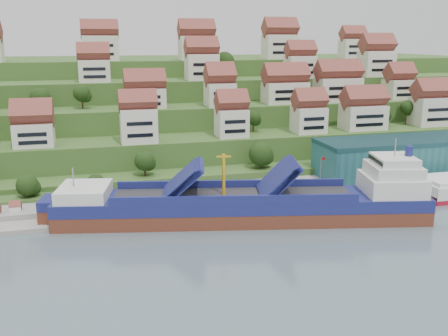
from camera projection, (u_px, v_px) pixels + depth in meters
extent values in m
plane|color=slate|center=(265.00, 216.00, 112.65)|extent=(300.00, 300.00, 0.00)
cube|color=gray|center=(318.00, 186.00, 131.36)|extent=(180.00, 14.00, 2.20)
cube|color=#2D4C1E|center=(191.00, 137.00, 192.65)|extent=(260.00, 128.00, 4.00)
cube|color=#2D4C1E|center=(189.00, 126.00, 196.45)|extent=(260.00, 118.00, 11.00)
cube|color=#2D4C1E|center=(185.00, 114.00, 203.06)|extent=(260.00, 102.00, 18.00)
cube|color=#2D4C1E|center=(181.00, 103.00, 209.67)|extent=(260.00, 86.00, 25.00)
cube|color=#2D4C1E|center=(178.00, 94.00, 217.34)|extent=(260.00, 68.00, 31.00)
cube|color=silver|center=(34.00, 134.00, 132.59)|extent=(10.12, 8.57, 6.14)
cube|color=silver|center=(139.00, 126.00, 136.59)|extent=(9.79, 7.03, 9.32)
cube|color=silver|center=(232.00, 123.00, 145.05)|extent=(8.71, 7.62, 8.00)
cube|color=silver|center=(309.00, 120.00, 151.17)|extent=(9.28, 7.73, 7.75)
cube|color=silver|center=(363.00, 117.00, 156.93)|extent=(13.25, 8.26, 7.57)
cube|color=silver|center=(432.00, 111.00, 164.32)|extent=(13.33, 8.31, 9.19)
cube|color=silver|center=(145.00, 98.00, 153.68)|extent=(12.07, 7.90, 6.01)
cube|color=silver|center=(220.00, 95.00, 157.23)|extent=(8.75, 8.56, 7.32)
cube|color=silver|center=(285.00, 93.00, 165.04)|extent=(14.23, 8.36, 6.89)
cube|color=silver|center=(338.00, 90.00, 169.10)|extent=(14.94, 8.18, 7.95)
cube|color=silver|center=(398.00, 89.00, 176.89)|extent=(9.30, 8.04, 6.78)
cube|color=silver|center=(94.00, 71.00, 162.46)|extent=(9.94, 7.30, 7.16)
cube|color=silver|center=(202.00, 67.00, 170.47)|extent=(10.73, 7.79, 8.74)
cube|color=silver|center=(300.00, 67.00, 178.38)|extent=(10.00, 7.14, 7.88)
cube|color=silver|center=(376.00, 64.00, 187.47)|extent=(11.92, 8.47, 9.39)
cube|color=silver|center=(101.00, 48.00, 179.88)|extent=(12.61, 7.51, 8.87)
cube|color=silver|center=(197.00, 48.00, 186.86)|extent=(12.92, 8.15, 8.81)
cube|color=silver|center=(280.00, 47.00, 197.04)|extent=(12.78, 8.73, 9.33)
cube|color=silver|center=(352.00, 49.00, 205.98)|extent=(9.73, 7.05, 7.72)
ellipsoid|color=#203B13|center=(261.00, 154.00, 136.98)|extent=(6.68, 6.68, 6.68)
ellipsoid|color=#203B13|center=(145.00, 161.00, 129.30)|extent=(5.25, 5.25, 5.25)
ellipsoid|color=#203B13|center=(385.00, 115.00, 163.26)|extent=(4.29, 4.29, 4.29)
ellipsoid|color=#203B13|center=(407.00, 107.00, 164.64)|extent=(4.55, 4.55, 4.55)
ellipsoid|color=#203B13|center=(253.00, 118.00, 152.43)|extent=(4.57, 4.57, 4.57)
ellipsoid|color=#203B13|center=(325.00, 83.00, 173.21)|extent=(5.04, 5.04, 5.04)
ellipsoid|color=#203B13|center=(40.00, 98.00, 150.13)|extent=(6.07, 6.07, 6.07)
ellipsoid|color=#203B13|center=(82.00, 93.00, 151.55)|extent=(5.16, 5.16, 5.16)
ellipsoid|color=#203B13|center=(225.00, 62.00, 175.86)|extent=(6.97, 6.97, 6.97)
ellipsoid|color=#203B13|center=(293.00, 65.00, 185.44)|extent=(4.25, 4.25, 4.25)
ellipsoid|color=#203B13|center=(302.00, 66.00, 184.41)|extent=(5.43, 5.43, 5.43)
ellipsoid|color=#203B13|center=(27.00, 185.00, 116.14)|extent=(5.17, 5.17, 5.17)
ellipsoid|color=#203B13|center=(96.00, 184.00, 120.16)|extent=(4.74, 4.74, 4.74)
cube|color=#245E63|center=(421.00, 155.00, 139.61)|extent=(60.00, 15.00, 10.00)
cylinder|color=gray|center=(320.00, 173.00, 124.90)|extent=(0.16, 0.16, 8.00)
cube|color=maroon|center=(323.00, 159.00, 124.15)|extent=(1.20, 0.05, 0.80)
cube|color=white|center=(16.00, 211.00, 109.54)|extent=(2.40, 2.20, 2.20)
cube|color=#5D2B1C|center=(242.00, 216.00, 109.61)|extent=(81.19, 28.67, 5.15)
cube|color=navy|center=(243.00, 201.00, 108.75)|extent=(81.21, 28.80, 2.68)
cube|color=silver|center=(84.00, 192.00, 106.44)|extent=(12.50, 13.62, 2.68)
cube|color=#262628|center=(233.00, 195.00, 108.31)|extent=(52.58, 20.91, 0.31)
cube|color=navy|center=(181.00, 180.00, 106.88)|extent=(9.90, 12.72, 7.12)
cube|color=navy|center=(276.00, 179.00, 107.88)|extent=(9.52, 12.64, 7.53)
cylinder|color=gold|center=(224.00, 175.00, 107.07)|extent=(0.85, 0.85, 9.27)
cube|color=silver|center=(392.00, 184.00, 109.53)|extent=(14.52, 14.04, 4.12)
cube|color=silver|center=(393.00, 170.00, 108.70)|extent=(12.25, 12.41, 2.58)
cube|color=silver|center=(394.00, 160.00, 108.16)|extent=(9.98, 10.77, 1.85)
cylinder|color=navy|center=(409.00, 151.00, 107.82)|extent=(1.95, 1.95, 2.27)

